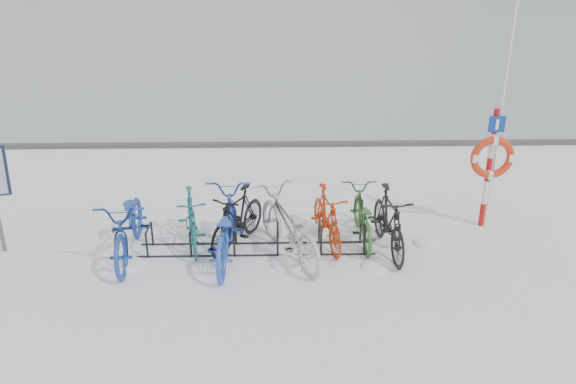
{
  "coord_description": "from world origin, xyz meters",
  "views": [
    {
      "loc": [
        0.32,
        -8.5,
        4.52
      ],
      "look_at": [
        0.55,
        0.6,
        0.82
      ],
      "focal_mm": 35.0,
      "sensor_mm": 36.0,
      "label": 1
    }
  ],
  "objects": [
    {
      "name": "lifebuoy_station",
      "position": [
        4.17,
        0.82,
        1.35
      ],
      "size": [
        0.78,
        0.22,
        4.03
      ],
      "color": "#AD0D0F",
      "rests_on": "ground"
    },
    {
      "name": "bike_4",
      "position": [
        0.54,
        -0.2,
        0.57
      ],
      "size": [
        1.58,
        2.31,
        1.15
      ],
      "primitive_type": "imported",
      "rotation": [
        0.0,
        0.0,
        3.56
      ],
      "color": "#AEB0B5",
      "rests_on": "ground"
    },
    {
      "name": "bike_6",
      "position": [
        1.84,
        0.4,
        0.47
      ],
      "size": [
        0.63,
        1.81,
        0.95
      ],
      "primitive_type": "imported",
      "rotation": [
        0.0,
        0.0,
        3.14
      ],
      "color": "#31612C",
      "rests_on": "ground"
    },
    {
      "name": "bike_1",
      "position": [
        -1.11,
        0.25,
        0.5
      ],
      "size": [
        0.79,
        1.72,
        1.0
      ],
      "primitive_type": "imported",
      "rotation": [
        0.0,
        0.0,
        0.2
      ],
      "color": "#17636A",
      "rests_on": "ground"
    },
    {
      "name": "bike_0",
      "position": [
        -2.08,
        -0.09,
        0.58
      ],
      "size": [
        0.9,
        2.24,
        1.15
      ],
      "primitive_type": "imported",
      "rotation": [
        0.0,
        0.0,
        0.06
      ],
      "color": "#1E3E99",
      "rests_on": "ground"
    },
    {
      "name": "bike_rack",
      "position": [
        0.0,
        0.0,
        0.18
      ],
      "size": [
        4.0,
        0.48,
        0.46
      ],
      "color": "black",
      "rests_on": "ground"
    },
    {
      "name": "quay_edge",
      "position": [
        0.0,
        5.9,
        0.05
      ],
      "size": [
        400.0,
        0.25,
        0.1
      ],
      "primitive_type": "cube",
      "color": "#3F3F42",
      "rests_on": "ground"
    },
    {
      "name": "snow_drifts",
      "position": [
        0.24,
        -0.07,
        0.0
      ],
      "size": [
        5.73,
        1.84,
        0.21
      ],
      "color": "white",
      "rests_on": "ground"
    },
    {
      "name": "bike_5",
      "position": [
        1.21,
        0.26,
        0.51
      ],
      "size": [
        0.77,
        1.75,
        1.02
      ],
      "primitive_type": "imported",
      "rotation": [
        0.0,
        0.0,
        0.18
      ],
      "color": "#B92D09",
      "rests_on": "ground"
    },
    {
      "name": "bike_3",
      "position": [
        -0.32,
        0.26,
        0.52
      ],
      "size": [
        1.22,
        1.75,
        1.03
      ],
      "primitive_type": "imported",
      "rotation": [
        0.0,
        0.0,
        -0.48
      ],
      "color": "black",
      "rests_on": "ground"
    },
    {
      "name": "bike_7",
      "position": [
        2.23,
        -0.03,
        0.56
      ],
      "size": [
        0.66,
        1.89,
        1.11
      ],
      "primitive_type": "imported",
      "rotation": [
        0.0,
        0.0,
        0.08
      ],
      "color": "black",
      "rests_on": "ground"
    },
    {
      "name": "bike_2",
      "position": [
        -0.49,
        -0.23,
        0.58
      ],
      "size": [
        0.84,
        2.23,
        1.15
      ],
      "primitive_type": "imported",
      "rotation": [
        0.0,
        0.0,
        3.11
      ],
      "color": "blue",
      "rests_on": "ground"
    },
    {
      "name": "ground",
      "position": [
        0.0,
        0.0,
        0.0
      ],
      "size": [
        900.0,
        900.0,
        0.0
      ],
      "primitive_type": "plane",
      "color": "white",
      "rests_on": "ground"
    }
  ]
}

